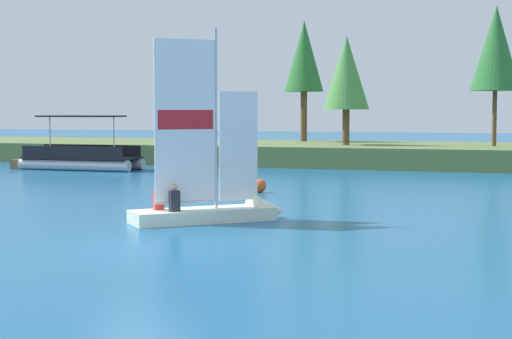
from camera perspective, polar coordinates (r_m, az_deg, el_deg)
The scene contains 9 objects.
ground_plane at distance 19.74m, azimuth -7.70°, elevation -5.34°, with size 200.00×200.00×0.00m, color #195684.
shore_bank at distance 49.90m, azimuth 7.99°, elevation 1.07°, with size 80.00×10.78×1.17m, color #5B703D.
shoreline_tree_left at distance 54.03m, azimuth 3.33°, elevation 7.74°, with size 2.52×2.52×7.81m.
shoreline_tree_midleft at distance 48.72m, azimuth 6.25°, elevation 6.62°, with size 2.68×2.68×6.37m.
shoreline_tree_centre at distance 48.87m, azimuth 16.20°, elevation 8.02°, with size 2.77×2.77×7.91m.
wooden_dock at distance 48.70m, azimuth -13.88°, elevation 0.52°, with size 1.78×5.62×0.51m, color brown.
sailboat at distance 24.25m, azimuth -2.09°, elevation -2.39°, with size 4.33×4.04×5.99m.
pontoon_boat at distance 45.57m, azimuth -11.91°, elevation 0.85°, with size 6.51×2.35×2.92m.
channel_buoy at distance 32.31m, azimuth 0.24°, elevation -1.13°, with size 0.53×0.53×0.53m, color #E54C19.
Camera 1 is at (8.36, -17.58, 3.25)m, focal length 58.04 mm.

